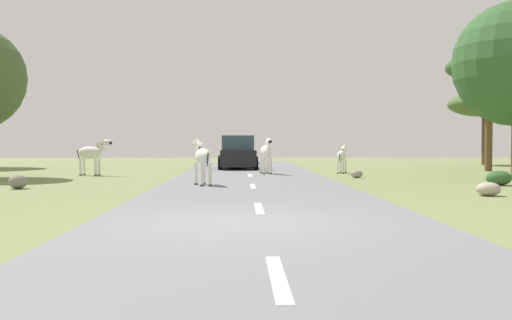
# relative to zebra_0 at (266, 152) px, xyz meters

# --- Properties ---
(ground_plane) EXTENTS (90.00, 90.00, 0.00)m
(ground_plane) POSITION_rel_zebra_0_xyz_m (-1.14, -15.14, -1.02)
(ground_plane) COLOR olive
(road) EXTENTS (6.00, 64.00, 0.05)m
(road) POSITION_rel_zebra_0_xyz_m (-0.73, -15.14, -0.99)
(road) COLOR slate
(road) RESTS_ON ground_plane
(lane_markings) EXTENTS (0.16, 56.00, 0.01)m
(lane_markings) POSITION_rel_zebra_0_xyz_m (-0.73, -16.14, -0.96)
(lane_markings) COLOR silver
(lane_markings) RESTS_ON road
(zebra_0) EXTENTS (0.60, 1.72, 1.62)m
(zebra_0) POSITION_rel_zebra_0_xyz_m (0.00, 0.00, 0.00)
(zebra_0) COLOR silver
(zebra_0) RESTS_ON road
(zebra_1) EXTENTS (1.67, 0.78, 1.62)m
(zebra_1) POSITION_rel_zebra_0_xyz_m (-7.50, -0.30, -0.05)
(zebra_1) COLOR silver
(zebra_1) RESTS_ON ground_plane
(zebra_2) EXTENTS (0.81, 1.55, 1.52)m
(zebra_2) POSITION_rel_zebra_0_xyz_m (-2.35, -6.65, -0.06)
(zebra_2) COLOR silver
(zebra_2) RESTS_ON road
(zebra_3) EXTENTS (0.74, 1.37, 1.36)m
(zebra_3) POSITION_rel_zebra_0_xyz_m (3.58, 1.36, -0.21)
(zebra_3) COLOR silver
(zebra_3) RESTS_ON ground_plane
(car_0) EXTENTS (2.08, 4.37, 1.74)m
(car_0) POSITION_rel_zebra_0_xyz_m (-1.37, 13.73, -0.17)
(car_0) COLOR white
(car_0) RESTS_ON road
(car_1) EXTENTS (2.12, 4.39, 1.74)m
(car_1) POSITION_rel_zebra_0_xyz_m (-1.30, 5.14, -0.17)
(car_1) COLOR black
(car_1) RESTS_ON road
(tree_1) EXTENTS (4.24, 4.24, 5.92)m
(tree_1) POSITION_rel_zebra_0_xyz_m (11.24, 3.18, 4.10)
(tree_1) COLOR brown
(tree_1) RESTS_ON ground_plane
(tree_7) EXTENTS (4.56, 4.56, 4.69)m
(tree_7) POSITION_rel_zebra_0_xyz_m (14.45, 11.10, 2.85)
(tree_7) COLOR brown
(tree_7) RESTS_ON ground_plane
(bush_1) EXTENTS (0.81, 0.73, 0.49)m
(bush_1) POSITION_rel_zebra_0_xyz_m (7.38, -6.36, -0.77)
(bush_1) COLOR #2D5628
(bush_1) RESTS_ON ground_plane
(rock_0) EXTENTS (0.49, 0.39, 0.32)m
(rock_0) POSITION_rel_zebra_0_xyz_m (3.53, -2.19, -0.85)
(rock_0) COLOR gray
(rock_0) RESTS_ON ground_plane
(rock_1) EXTENTS (0.64, 0.57, 0.37)m
(rock_1) POSITION_rel_zebra_0_xyz_m (5.41, -10.03, -0.83)
(rock_1) COLOR #A89E8C
(rock_1) RESTS_ON ground_plane
(rock_3) EXTENTS (0.55, 0.59, 0.44)m
(rock_3) POSITION_rel_zebra_0_xyz_m (-7.90, -7.34, -0.80)
(rock_3) COLOR gray
(rock_3) RESTS_ON ground_plane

